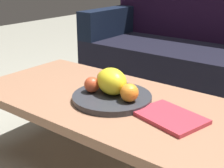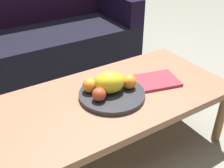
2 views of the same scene
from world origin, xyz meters
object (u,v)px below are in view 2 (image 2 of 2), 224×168
object	(u,v)px
couch	(33,42)
apple_front	(99,94)
orange_front	(90,85)
magazine	(155,81)
coffee_table	(110,102)
banana_bunch	(102,85)
fruit_bowl	(112,94)
melon_large_front	(110,82)
orange_left	(129,82)

from	to	relation	value
couch	apple_front	bearing A→B (deg)	-91.34
orange_front	magazine	world-z (taller)	orange_front
apple_front	orange_front	bearing A→B (deg)	90.93
coffee_table	banana_bunch	world-z (taller)	banana_bunch
couch	orange_front	world-z (taller)	couch
orange_front	banana_bunch	size ratio (longest dim) A/B	0.44
couch	fruit_bowl	size ratio (longest dim) A/B	4.96
couch	coffee_table	bearing A→B (deg)	-87.27
orange_front	apple_front	distance (m)	0.09
orange_front	banana_bunch	world-z (taller)	orange_front
fruit_bowl	coffee_table	bearing A→B (deg)	131.43
fruit_bowl	orange_front	xyz separation A→B (m)	(-0.09, 0.07, 0.05)
fruit_bowl	apple_front	size ratio (longest dim) A/B	4.97
melon_large_front	apple_front	xyz separation A→B (m)	(-0.09, -0.04, -0.02)
coffee_table	orange_front	xyz separation A→B (m)	(-0.08, 0.06, 0.10)
coffee_table	orange_front	distance (m)	0.14
melon_large_front	banana_bunch	xyz separation A→B (m)	(-0.02, 0.04, -0.03)
coffee_table	apple_front	distance (m)	0.13
couch	orange_left	xyz separation A→B (m)	(0.16, -1.16, 0.15)
coffee_table	orange_left	bearing A→B (deg)	-11.40
orange_front	fruit_bowl	bearing A→B (deg)	-35.86
orange_front	magazine	distance (m)	0.39
apple_front	magazine	world-z (taller)	apple_front
magazine	orange_left	bearing A→B (deg)	-164.56
apple_front	couch	bearing A→B (deg)	88.66
couch	melon_large_front	size ratio (longest dim) A/B	11.03
orange_front	orange_left	world-z (taller)	same
coffee_table	magazine	distance (m)	0.30
couch	melon_large_front	world-z (taller)	couch
couch	melon_large_front	distance (m)	1.14
apple_front	magazine	bearing A→B (deg)	2.77
orange_front	banana_bunch	xyz separation A→B (m)	(0.07, -0.01, -0.01)
coffee_table	orange_front	world-z (taller)	orange_front
orange_left	banana_bunch	bearing A→B (deg)	153.02
magazine	couch	bearing A→B (deg)	121.24
orange_front	magazine	size ratio (longest dim) A/B	0.31
orange_front	magazine	bearing A→B (deg)	-11.27
couch	orange_left	size ratio (longest dim) A/B	22.42
orange_front	coffee_table	bearing A→B (deg)	-34.16
couch	magazine	bearing A→B (deg)	-73.27
banana_bunch	magazine	xyz separation A→B (m)	(0.31, -0.06, -0.04)
coffee_table	orange_front	size ratio (longest dim) A/B	17.02
coffee_table	apple_front	world-z (taller)	apple_front
orange_front	apple_front	bearing A→B (deg)	-89.07
coffee_table	couch	bearing A→B (deg)	92.73
apple_front	banana_bunch	size ratio (longest dim) A/B	0.40
couch	magazine	xyz separation A→B (m)	(0.35, -1.15, 0.09)
fruit_bowl	apple_front	xyz separation A→B (m)	(-0.09, -0.03, 0.05)
fruit_bowl	orange_left	xyz separation A→B (m)	(0.10, -0.01, 0.05)
fruit_bowl	apple_front	distance (m)	0.11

